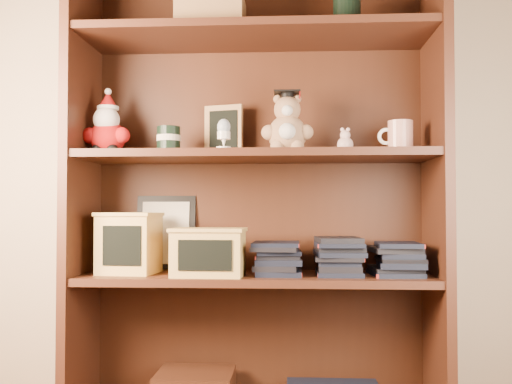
% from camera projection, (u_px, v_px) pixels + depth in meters
% --- Properties ---
extents(bookcase, '(1.20, 0.35, 1.60)m').
position_uv_depth(bookcase, '(256.00, 205.00, 2.02)').
color(bookcase, '#432013').
rests_on(bookcase, ground).
extents(shelf_lower, '(1.14, 0.33, 0.02)m').
position_uv_depth(shelf_lower, '(256.00, 278.00, 1.96)').
color(shelf_lower, '#432013').
rests_on(shelf_lower, ground).
extents(shelf_upper, '(1.14, 0.33, 0.02)m').
position_uv_depth(shelf_upper, '(256.00, 156.00, 1.97)').
color(shelf_upper, '#432013').
rests_on(shelf_upper, ground).
extents(santa_plush, '(0.16, 0.12, 0.23)m').
position_uv_depth(santa_plush, '(107.00, 129.00, 2.00)').
color(santa_plush, '#A50F0F').
rests_on(santa_plush, shelf_upper).
extents(teachers_tin, '(0.08, 0.08, 0.09)m').
position_uv_depth(teachers_tin, '(169.00, 140.00, 1.99)').
color(teachers_tin, black).
rests_on(teachers_tin, shelf_upper).
extents(chalkboard_plaque, '(0.14, 0.09, 0.18)m').
position_uv_depth(chalkboard_plaque, '(224.00, 132.00, 2.10)').
color(chalkboard_plaque, '#9E7547').
rests_on(chalkboard_plaque, shelf_upper).
extents(egg_cup, '(0.05, 0.05, 0.10)m').
position_uv_depth(egg_cup, '(224.00, 133.00, 1.90)').
color(egg_cup, white).
rests_on(egg_cup, shelf_upper).
extents(grad_teddy_bear, '(0.17, 0.15, 0.21)m').
position_uv_depth(grad_teddy_bear, '(287.00, 128.00, 1.96)').
color(grad_teddy_bear, '#A97F59').
rests_on(grad_teddy_bear, shelf_upper).
extents(pink_figurine, '(0.05, 0.05, 0.08)m').
position_uv_depth(pink_figurine, '(345.00, 143.00, 1.95)').
color(pink_figurine, beige).
rests_on(pink_figurine, shelf_upper).
extents(teacher_mug, '(0.11, 0.08, 0.10)m').
position_uv_depth(teacher_mug, '(400.00, 136.00, 1.94)').
color(teacher_mug, silver).
rests_on(teacher_mug, shelf_upper).
extents(certificate_frame, '(0.21, 0.05, 0.26)m').
position_uv_depth(certificate_frame, '(166.00, 233.00, 2.12)').
color(certificate_frame, black).
rests_on(certificate_frame, shelf_lower).
extents(treats_box, '(0.20, 0.20, 0.20)m').
position_uv_depth(treats_box, '(129.00, 243.00, 1.99)').
color(treats_box, '#DAB159').
rests_on(treats_box, shelf_lower).
extents(pencils_box, '(0.24, 0.17, 0.15)m').
position_uv_depth(pencils_box, '(208.00, 252.00, 1.90)').
color(pencils_box, '#DAB159').
rests_on(pencils_box, shelf_lower).
extents(book_stack_left, '(0.14, 0.20, 0.11)m').
position_uv_depth(book_stack_left, '(279.00, 257.00, 1.96)').
color(book_stack_left, black).
rests_on(book_stack_left, shelf_lower).
extents(book_stack_mid, '(0.14, 0.20, 0.13)m').
position_uv_depth(book_stack_mid, '(341.00, 255.00, 1.94)').
color(book_stack_mid, black).
rests_on(book_stack_mid, shelf_lower).
extents(book_stack_right, '(0.14, 0.20, 0.11)m').
position_uv_depth(book_stack_right, '(397.00, 258.00, 1.93)').
color(book_stack_right, black).
rests_on(book_stack_right, shelf_lower).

